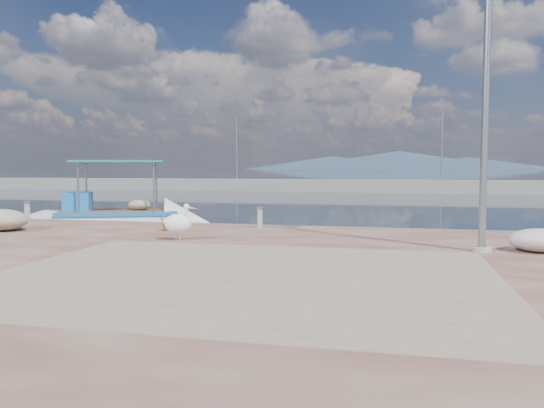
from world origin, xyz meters
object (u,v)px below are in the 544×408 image
at_px(pelican, 178,223).
at_px(lamp_post, 485,106).
at_px(boat_left, 118,220).
at_px(bollard_near, 260,216).

xyz_separation_m(pelican, lamp_post, (7.50, -0.17, 2.84)).
distance_m(boat_left, lamp_post, 15.15).
bearing_deg(pelican, bollard_near, 75.55).
bearing_deg(boat_left, bollard_near, -48.71).
bearing_deg(lamp_post, bollard_near, 151.13).
xyz_separation_m(pelican, bollard_near, (1.40, 3.19, -0.09)).
relative_size(pelican, lamp_post, 0.15).
distance_m(boat_left, pelican, 8.73).
height_order(pelican, bollard_near, pelican).
bearing_deg(boat_left, lamp_post, -49.53).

